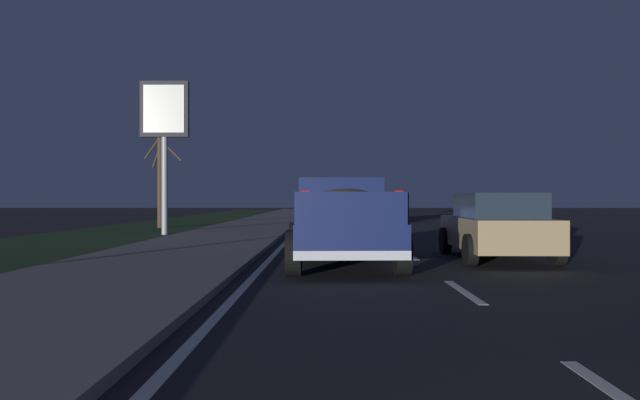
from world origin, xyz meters
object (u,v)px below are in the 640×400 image
object	(u,v)px
sedan_silver	(389,209)
sedan_tan	(496,226)
pickup_truck	(342,219)
gas_price_sign	(165,121)
bare_tree_far	(160,170)
sedan_blue	(331,212)

from	to	relation	value
sedan_silver	sedan_tan	distance (m)	25.59
pickup_truck	gas_price_sign	xyz separation A→B (m)	(11.16, 6.69, 3.51)
bare_tree_far	gas_price_sign	bearing A→B (deg)	-163.43
gas_price_sign	pickup_truck	bearing A→B (deg)	-149.04
gas_price_sign	bare_tree_far	bearing A→B (deg)	16.57
sedan_blue	bare_tree_far	size ratio (longest dim) A/B	0.76
sedan_silver	sedan_blue	xyz separation A→B (m)	(-9.44, 3.80, 0.00)
sedan_silver	bare_tree_far	bearing A→B (deg)	128.11
sedan_tan	gas_price_sign	distance (m)	14.82
sedan_tan	bare_tree_far	size ratio (longest dim) A/B	0.76
pickup_truck	sedan_silver	xyz separation A→B (m)	(26.75, -3.72, -0.20)
pickup_truck	bare_tree_far	distance (m)	19.25
sedan_tan	gas_price_sign	bearing A→B (deg)	45.86
pickup_truck	sedan_blue	bearing A→B (deg)	0.25
sedan_silver	gas_price_sign	distance (m)	19.12
pickup_truck	gas_price_sign	distance (m)	13.48
sedan_blue	bare_tree_far	xyz separation A→B (m)	(-0.14, 8.41, 2.07)
gas_price_sign	sedan_blue	bearing A→B (deg)	-47.07
pickup_truck	sedan_tan	size ratio (longest dim) A/B	1.24
pickup_truck	sedan_blue	distance (m)	17.31
sedan_tan	pickup_truck	bearing A→B (deg)	107.94
sedan_tan	sedan_blue	distance (m)	16.56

